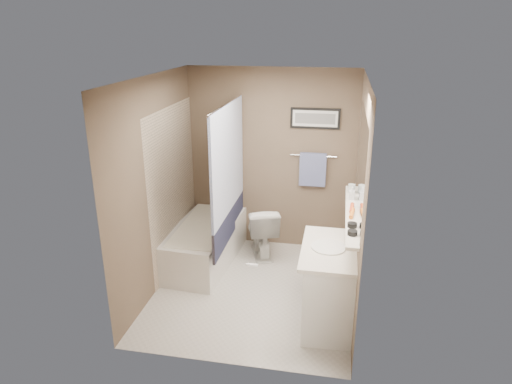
% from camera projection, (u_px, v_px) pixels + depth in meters
% --- Properties ---
extents(ground, '(2.50, 2.50, 0.00)m').
position_uv_depth(ground, '(254.00, 290.00, 5.27)').
color(ground, beige).
rests_on(ground, ground).
extents(ceiling, '(2.20, 2.50, 0.04)m').
position_uv_depth(ceiling, '(253.00, 79.00, 4.45)').
color(ceiling, white).
rests_on(ceiling, wall_back).
extents(wall_back, '(2.20, 0.04, 2.40)m').
position_uv_depth(wall_back, '(271.00, 161.00, 6.00)').
color(wall_back, brown).
rests_on(wall_back, ground).
extents(wall_front, '(2.20, 0.04, 2.40)m').
position_uv_depth(wall_front, '(225.00, 243.00, 3.73)').
color(wall_front, brown).
rests_on(wall_front, ground).
extents(wall_left, '(0.04, 2.50, 2.40)m').
position_uv_depth(wall_left, '(158.00, 186.00, 5.05)').
color(wall_left, brown).
rests_on(wall_left, ground).
extents(wall_right, '(0.04, 2.50, 2.40)m').
position_uv_depth(wall_right, '(357.00, 199.00, 4.67)').
color(wall_right, brown).
rests_on(wall_right, ground).
extents(tile_surround, '(0.02, 1.55, 2.00)m').
position_uv_depth(tile_surround, '(174.00, 188.00, 5.58)').
color(tile_surround, '#C0AA91').
rests_on(tile_surround, wall_left).
extents(curtain_rod, '(0.02, 1.55, 0.02)m').
position_uv_depth(curtain_rod, '(227.00, 104.00, 5.10)').
color(curtain_rod, silver).
rests_on(curtain_rod, wall_left).
extents(curtain_upper, '(0.03, 1.45, 1.28)m').
position_uv_depth(curtain_upper, '(228.00, 160.00, 5.32)').
color(curtain_upper, white).
rests_on(curtain_upper, curtain_rod).
extents(curtain_lower, '(0.03, 1.45, 0.36)m').
position_uv_depth(curtain_lower, '(229.00, 224.00, 5.61)').
color(curtain_lower, '#232642').
rests_on(curtain_lower, curtain_rod).
extents(mirror, '(0.02, 1.60, 1.00)m').
position_uv_depth(mirror, '(361.00, 164.00, 4.39)').
color(mirror, silver).
rests_on(mirror, wall_right).
extents(shelf, '(0.12, 1.60, 0.03)m').
position_uv_depth(shelf, '(352.00, 213.00, 4.58)').
color(shelf, silver).
rests_on(shelf, wall_right).
extents(towel_bar, '(0.60, 0.02, 0.02)m').
position_uv_depth(towel_bar, '(313.00, 156.00, 5.85)').
color(towel_bar, silver).
rests_on(towel_bar, wall_back).
extents(towel, '(0.34, 0.05, 0.44)m').
position_uv_depth(towel, '(313.00, 170.00, 5.90)').
color(towel, '#8F9CD0').
rests_on(towel, towel_bar).
extents(art_frame, '(0.62, 0.02, 0.26)m').
position_uv_depth(art_frame, '(315.00, 118.00, 5.70)').
color(art_frame, black).
rests_on(art_frame, wall_back).
extents(art_mat, '(0.56, 0.00, 0.20)m').
position_uv_depth(art_mat, '(315.00, 119.00, 5.69)').
color(art_mat, white).
rests_on(art_mat, art_frame).
extents(art_image, '(0.50, 0.00, 0.13)m').
position_uv_depth(art_image, '(315.00, 119.00, 5.69)').
color(art_image, '#595959').
rests_on(art_image, art_mat).
extents(door, '(0.80, 0.02, 2.00)m').
position_uv_depth(door, '(291.00, 272.00, 3.69)').
color(door, silver).
rests_on(door, wall_front).
extents(door_handle, '(0.10, 0.02, 0.02)m').
position_uv_depth(door_handle, '(252.00, 265.00, 3.79)').
color(door_handle, silver).
rests_on(door_handle, door).
extents(bathtub, '(0.81, 1.55, 0.50)m').
position_uv_depth(bathtub, '(205.00, 243.00, 5.84)').
color(bathtub, white).
rests_on(bathtub, ground).
extents(tub_rim, '(0.56, 1.36, 0.02)m').
position_uv_depth(tub_rim, '(204.00, 225.00, 5.75)').
color(tub_rim, white).
rests_on(tub_rim, bathtub).
extents(toilet, '(0.58, 0.77, 0.69)m').
position_uv_depth(toilet, '(261.00, 230.00, 5.99)').
color(toilet, white).
rests_on(toilet, ground).
extents(vanity, '(0.55, 0.93, 0.80)m').
position_uv_depth(vanity, '(328.00, 287.00, 4.58)').
color(vanity, white).
rests_on(vanity, ground).
extents(countertop, '(0.54, 0.96, 0.04)m').
position_uv_depth(countertop, '(329.00, 250.00, 4.44)').
color(countertop, silver).
rests_on(countertop, vanity).
extents(sink_basin, '(0.34, 0.34, 0.01)m').
position_uv_depth(sink_basin, '(329.00, 247.00, 4.43)').
color(sink_basin, white).
rests_on(sink_basin, countertop).
extents(faucet_spout, '(0.02, 0.02, 0.10)m').
position_uv_depth(faucet_spout, '(350.00, 245.00, 4.38)').
color(faucet_spout, silver).
rests_on(faucet_spout, countertop).
extents(faucet_knob, '(0.05, 0.05, 0.05)m').
position_uv_depth(faucet_knob, '(350.00, 242.00, 4.48)').
color(faucet_knob, white).
rests_on(faucet_knob, countertop).
extents(candle_bowl_near, '(0.09, 0.09, 0.04)m').
position_uv_depth(candle_bowl_near, '(352.00, 233.00, 4.07)').
color(candle_bowl_near, black).
rests_on(candle_bowl_near, shelf).
extents(candle_bowl_far, '(0.09, 0.09, 0.04)m').
position_uv_depth(candle_bowl_far, '(352.00, 225.00, 4.23)').
color(candle_bowl_far, black).
rests_on(candle_bowl_far, shelf).
extents(hair_brush_front, '(0.06, 0.22, 0.04)m').
position_uv_depth(hair_brush_front, '(352.00, 213.00, 4.48)').
color(hair_brush_front, orange).
rests_on(hair_brush_front, shelf).
extents(hair_brush_back, '(0.05, 0.22, 0.04)m').
position_uv_depth(hair_brush_back, '(352.00, 208.00, 4.61)').
color(hair_brush_back, '#C9421C').
rests_on(hair_brush_back, shelf).
extents(pink_comb, '(0.04, 0.16, 0.01)m').
position_uv_depth(pink_comb, '(352.00, 206.00, 4.72)').
color(pink_comb, '#CE7E9D').
rests_on(pink_comb, shelf).
extents(glass_jar, '(0.08, 0.08, 0.10)m').
position_uv_depth(glass_jar, '(352.00, 189.00, 5.07)').
color(glass_jar, silver).
rests_on(glass_jar, shelf).
extents(soap_bottle, '(0.07, 0.07, 0.14)m').
position_uv_depth(soap_bottle, '(352.00, 193.00, 4.88)').
color(soap_bottle, '#999999').
rests_on(soap_bottle, shelf).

